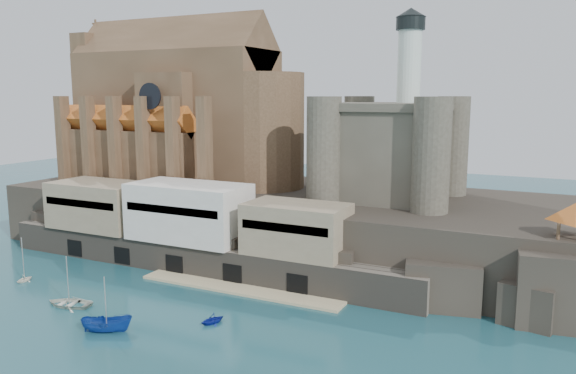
{
  "coord_description": "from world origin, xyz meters",
  "views": [
    {
      "loc": [
        40.0,
        -44.67,
        26.24
      ],
      "look_at": [
        2.53,
        32.0,
        12.17
      ],
      "focal_mm": 35.0,
      "sensor_mm": 36.0,
      "label": 1
    }
  ],
  "objects_px": {
    "castle_keep": "(391,146)",
    "pavilion": "(575,215)",
    "church": "(183,117)",
    "boat_2": "(107,332)"
  },
  "relations": [
    {
      "from": "castle_keep",
      "to": "pavilion",
      "type": "bearing_deg",
      "value": -30.18
    },
    {
      "from": "church",
      "to": "boat_2",
      "type": "distance_m",
      "value": 51.52
    },
    {
      "from": "church",
      "to": "castle_keep",
      "type": "distance_m",
      "value": 40.39
    },
    {
      "from": "pavilion",
      "to": "church",
      "type": "bearing_deg",
      "value": 166.52
    },
    {
      "from": "pavilion",
      "to": "castle_keep",
      "type": "bearing_deg",
      "value": 149.82
    },
    {
      "from": "church",
      "to": "boat_2",
      "type": "bearing_deg",
      "value": -64.79
    },
    {
      "from": "pavilion",
      "to": "boat_2",
      "type": "xyz_separation_m",
      "value": [
        -46.31,
        -26.24,
        -12.73
      ]
    },
    {
      "from": "pavilion",
      "to": "boat_2",
      "type": "relative_size",
      "value": 1.11
    },
    {
      "from": "castle_keep",
      "to": "pavilion",
      "type": "distance_m",
      "value": 30.5
    },
    {
      "from": "castle_keep",
      "to": "pavilion",
      "type": "height_order",
      "value": "castle_keep"
    }
  ]
}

